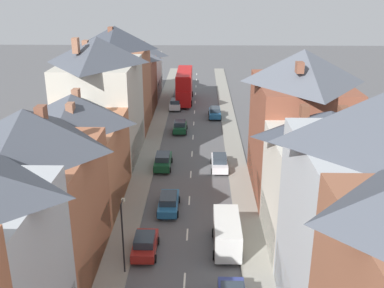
{
  "coord_description": "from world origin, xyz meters",
  "views": [
    {
      "loc": [
        1.07,
        -13.75,
        19.53
      ],
      "look_at": [
        0.01,
        35.44,
        1.46
      ],
      "focal_mm": 42.0,
      "sensor_mm": 36.0,
      "label": 1
    }
  ],
  "objects_px": {
    "car_parked_left_a": "(145,244)",
    "car_mid_white": "(175,104)",
    "car_parked_right_a": "(215,112)",
    "double_decker_bus_lead": "(184,85)",
    "car_parked_left_b": "(163,161)",
    "car_far_grey": "(180,126)",
    "delivery_van": "(227,233)",
    "car_parked_right_b": "(220,162)",
    "street_lamp": "(123,232)",
    "car_mid_black": "(169,202)"
  },
  "relations": [
    {
      "from": "car_parked_left_a",
      "to": "car_parked_right_b",
      "type": "distance_m",
      "value": 17.4
    },
    {
      "from": "car_parked_left_a",
      "to": "car_mid_white",
      "type": "relative_size",
      "value": 0.86
    },
    {
      "from": "delivery_van",
      "to": "street_lamp",
      "type": "bearing_deg",
      "value": -156.19
    },
    {
      "from": "car_parked_left_a",
      "to": "car_parked_right_b",
      "type": "height_order",
      "value": "car_parked_right_b"
    },
    {
      "from": "car_parked_left_a",
      "to": "car_mid_white",
      "type": "height_order",
      "value": "car_mid_white"
    },
    {
      "from": "car_parked_left_a",
      "to": "car_far_grey",
      "type": "bearing_deg",
      "value": 87.42
    },
    {
      "from": "double_decker_bus_lead",
      "to": "delivery_van",
      "type": "xyz_separation_m",
      "value": [
        4.91,
        -44.12,
        -1.48
      ]
    },
    {
      "from": "car_mid_black",
      "to": "delivery_van",
      "type": "xyz_separation_m",
      "value": [
        4.9,
        -5.93,
        0.54
      ]
    },
    {
      "from": "double_decker_bus_lead",
      "to": "car_parked_left_a",
      "type": "distance_m",
      "value": 45.08
    },
    {
      "from": "double_decker_bus_lead",
      "to": "car_mid_white",
      "type": "height_order",
      "value": "double_decker_bus_lead"
    },
    {
      "from": "car_parked_right_b",
      "to": "street_lamp",
      "type": "relative_size",
      "value": 0.83
    },
    {
      "from": "car_parked_left_b",
      "to": "street_lamp",
      "type": "distance_m",
      "value": 18.98
    },
    {
      "from": "car_parked_left_b",
      "to": "car_parked_right_b",
      "type": "bearing_deg",
      "value": -1.82
    },
    {
      "from": "car_parked_left_a",
      "to": "street_lamp",
      "type": "distance_m",
      "value": 3.57
    },
    {
      "from": "car_parked_left_a",
      "to": "delivery_van",
      "type": "height_order",
      "value": "delivery_van"
    },
    {
      "from": "car_parked_right_a",
      "to": "car_mid_white",
      "type": "relative_size",
      "value": 0.95
    },
    {
      "from": "double_decker_bus_lead",
      "to": "street_lamp",
      "type": "relative_size",
      "value": 1.96
    },
    {
      "from": "car_parked_left_a",
      "to": "car_parked_left_b",
      "type": "relative_size",
      "value": 0.86
    },
    {
      "from": "car_mid_black",
      "to": "car_parked_left_a",
      "type": "bearing_deg",
      "value": -100.77
    },
    {
      "from": "car_parked_right_a",
      "to": "car_parked_right_b",
      "type": "bearing_deg",
      "value": -90.0
    },
    {
      "from": "car_parked_left_b",
      "to": "car_far_grey",
      "type": "xyz_separation_m",
      "value": [
        1.3,
        12.36,
        -0.03
      ]
    },
    {
      "from": "car_mid_white",
      "to": "street_lamp",
      "type": "relative_size",
      "value": 0.81
    },
    {
      "from": "car_parked_left_a",
      "to": "car_parked_right_a",
      "type": "height_order",
      "value": "car_parked_right_a"
    },
    {
      "from": "car_parked_right_a",
      "to": "car_mid_white",
      "type": "xyz_separation_m",
      "value": [
        -6.2,
        4.69,
        0.0
      ]
    },
    {
      "from": "car_parked_left_a",
      "to": "street_lamp",
      "type": "height_order",
      "value": "street_lamp"
    },
    {
      "from": "car_parked_right_a",
      "to": "delivery_van",
      "type": "relative_size",
      "value": 0.82
    },
    {
      "from": "car_mid_white",
      "to": "car_far_grey",
      "type": "height_order",
      "value": "car_far_grey"
    },
    {
      "from": "car_parked_left_b",
      "to": "street_lamp",
      "type": "relative_size",
      "value": 0.81
    },
    {
      "from": "car_parked_left_b",
      "to": "delivery_van",
      "type": "height_order",
      "value": "delivery_van"
    },
    {
      "from": "car_parked_right_a",
      "to": "car_parked_right_b",
      "type": "height_order",
      "value": "car_parked_right_b"
    },
    {
      "from": "car_parked_left_b",
      "to": "delivery_van",
      "type": "distance_m",
      "value": 16.75
    },
    {
      "from": "car_far_grey",
      "to": "car_parked_left_a",
      "type": "bearing_deg",
      "value": -92.58
    },
    {
      "from": "street_lamp",
      "to": "car_mid_black",
      "type": "bearing_deg",
      "value": 75.05
    },
    {
      "from": "car_parked_right_b",
      "to": "delivery_van",
      "type": "bearing_deg",
      "value": -90.0
    },
    {
      "from": "car_far_grey",
      "to": "delivery_van",
      "type": "distance_m",
      "value": 28.34
    },
    {
      "from": "car_parked_left_a",
      "to": "car_parked_left_b",
      "type": "bearing_deg",
      "value": 90.0
    },
    {
      "from": "car_parked_left_a",
      "to": "double_decker_bus_lead",
      "type": "bearing_deg",
      "value": 88.36
    },
    {
      "from": "car_parked_right_a",
      "to": "car_mid_white",
      "type": "distance_m",
      "value": 7.77
    },
    {
      "from": "delivery_van",
      "to": "street_lamp",
      "type": "xyz_separation_m",
      "value": [
        -7.35,
        -3.24,
        1.9
      ]
    },
    {
      "from": "car_mid_white",
      "to": "car_parked_right_b",
      "type": "relative_size",
      "value": 0.99
    },
    {
      "from": "car_parked_right_b",
      "to": "delivery_van",
      "type": "xyz_separation_m",
      "value": [
        0.0,
        -15.36,
        0.51
      ]
    },
    {
      "from": "car_parked_left_a",
      "to": "car_mid_white",
      "type": "distance_m",
      "value": 40.49
    },
    {
      "from": "car_parked_left_a",
      "to": "car_mid_black",
      "type": "relative_size",
      "value": 0.85
    },
    {
      "from": "car_mid_white",
      "to": "car_parked_right_a",
      "type": "bearing_deg",
      "value": -37.09
    },
    {
      "from": "street_lamp",
      "to": "car_parked_left_a",
      "type": "bearing_deg",
      "value": 63.81
    },
    {
      "from": "car_mid_white",
      "to": "car_far_grey",
      "type": "relative_size",
      "value": 1.15
    },
    {
      "from": "double_decker_bus_lead",
      "to": "car_parked_right_a",
      "type": "bearing_deg",
      "value": -61.96
    },
    {
      "from": "car_parked_right_b",
      "to": "car_parked_left_b",
      "type": "bearing_deg",
      "value": 178.18
    },
    {
      "from": "car_far_grey",
      "to": "car_parked_right_b",
      "type": "bearing_deg",
      "value": -68.68
    },
    {
      "from": "car_parked_right_a",
      "to": "double_decker_bus_lead",
      "type": "bearing_deg",
      "value": 118.04
    }
  ]
}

